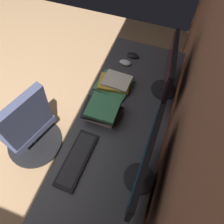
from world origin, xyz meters
TOP-DOWN VIEW (x-y plane):
  - wall_back at (0.00, 2.00)m, footprint 4.41×0.10m
  - desk at (-0.06, 1.60)m, footprint 1.91×0.66m
  - drawer_pedestal at (0.23, 1.63)m, footprint 0.40×0.51m
  - monitor_primary at (0.23, 1.83)m, footprint 0.56×0.20m
  - monitor_secondary at (-0.53, 1.83)m, footprint 0.48×0.20m
  - keyboard_main at (0.25, 1.41)m, footprint 0.42×0.15m
  - mouse_main at (-0.70, 1.45)m, footprint 0.06×0.10m
  - mouse_spare at (-0.81, 1.49)m, footprint 0.06×0.10m
  - book_stack_near at (-0.15, 1.45)m, footprint 0.23×0.28m
  - book_stack_far at (-0.44, 1.44)m, footprint 0.26×0.30m
  - office_chair at (0.05, 0.80)m, footprint 0.56×0.60m

SIDE VIEW (x-z plane):
  - drawer_pedestal at x=0.23m, z-range 0.00..0.69m
  - office_chair at x=0.05m, z-range -0.03..0.94m
  - desk at x=-0.06m, z-range 0.29..1.02m
  - keyboard_main at x=0.25m, z-range 0.73..0.75m
  - mouse_main at x=-0.70m, z-range 0.73..0.76m
  - mouse_spare at x=-0.81m, z-range 0.73..0.76m
  - book_stack_far at x=-0.44m, z-range 0.73..0.80m
  - book_stack_near at x=-0.15m, z-range 0.73..0.85m
  - monitor_secondary at x=-0.53m, z-range 0.76..1.18m
  - monitor_primary at x=0.23m, z-range 0.76..1.23m
  - wall_back at x=0.00m, z-range 0.00..2.60m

